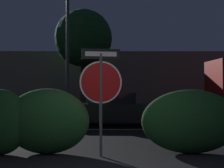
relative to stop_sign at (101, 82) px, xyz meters
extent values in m
cube|color=gold|center=(0.28, 4.64, -1.55)|extent=(35.28, 0.12, 0.01)
cylinder|color=#4C4C51|center=(0.00, 0.00, -0.48)|extent=(0.06, 0.06, 2.15)
cylinder|color=white|center=(0.00, 0.00, 0.00)|extent=(0.88, 0.13, 0.89)
cylinder|color=#B71414|center=(0.00, 0.00, 0.00)|extent=(0.82, 0.13, 0.82)
cube|color=black|center=(0.00, 0.00, 0.59)|extent=(0.80, 0.13, 0.22)
cube|color=white|center=(0.00, 0.00, 0.59)|extent=(0.66, 0.12, 0.10)
ellipsoid|color=#19421E|center=(-2.14, 0.17, -0.85)|extent=(1.18, 0.73, 1.40)
ellipsoid|color=#1E4C23|center=(-1.18, 0.28, -0.84)|extent=(1.84, 0.84, 1.42)
ellipsoid|color=#19421E|center=(1.96, 0.30, -0.85)|extent=(2.16, 0.79, 1.40)
cube|color=black|center=(0.45, 6.02, -0.96)|extent=(4.70, 2.19, 0.58)
cube|color=black|center=(0.31, 6.03, -0.45)|extent=(1.94, 1.73, 0.44)
cylinder|color=black|center=(1.93, 6.80, -1.25)|extent=(0.61, 0.24, 0.60)
cylinder|color=black|center=(1.80, 5.02, -1.25)|extent=(0.61, 0.24, 0.60)
cylinder|color=black|center=(-0.90, 7.01, -1.25)|extent=(0.61, 0.24, 0.60)
cylinder|color=black|center=(-1.03, 5.23, -1.25)|extent=(0.61, 0.24, 0.60)
sphere|color=#F4EFCC|center=(2.80, 6.42, -0.93)|extent=(0.14, 0.14, 0.14)
sphere|color=#F4EFCC|center=(2.72, 5.27, -0.93)|extent=(0.14, 0.14, 0.14)
cylinder|color=black|center=(6.44, 10.49, -1.13)|extent=(0.86, 0.35, 0.84)
cylinder|color=#4C4C51|center=(-1.91, 8.84, 1.90)|extent=(0.16, 0.16, 6.89)
cylinder|color=#422D1E|center=(-1.41, 12.09, 0.12)|extent=(0.32, 0.32, 3.34)
sphere|color=#19471E|center=(-1.41, 12.09, 3.03)|extent=(3.45, 3.45, 3.45)
cube|color=#7A6B5B|center=(1.03, 17.19, 0.53)|extent=(22.93, 4.76, 4.17)
camera|label=1|loc=(0.20, -6.51, -0.21)|focal=50.00mm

